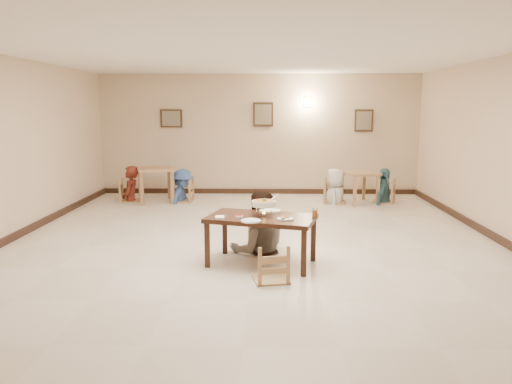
{
  "coord_description": "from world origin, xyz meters",
  "views": [
    {
      "loc": [
        0.23,
        -7.58,
        2.15
      ],
      "look_at": [
        0.05,
        -0.21,
        0.91
      ],
      "focal_mm": 35.0,
      "sensor_mm": 36.0,
      "label": 1
    }
  ],
  "objects_px": {
    "bg_diner_d": "(385,168)",
    "main_table": "(261,222)",
    "chair_far": "(261,217)",
    "curry_warmer": "(264,204)",
    "bg_diner_b": "(182,169)",
    "bg_diner_c": "(336,169)",
    "chair_near": "(271,245)",
    "bg_chair_rl": "(335,180)",
    "bg_chair_lr": "(182,181)",
    "main_diner": "(259,191)",
    "drink_glass": "(315,213)",
    "bg_table_left": "(156,174)",
    "bg_chair_ll": "(130,181)",
    "bg_chair_rr": "(384,181)",
    "bg_table_right": "(360,178)",
    "bg_diner_a": "(130,166)"
  },
  "relations": [
    {
      "from": "bg_chair_rr",
      "to": "drink_glass",
      "type": "bearing_deg",
      "value": -1.1
    },
    {
      "from": "chair_near",
      "to": "bg_chair_rr",
      "type": "distance_m",
      "value": 5.98
    },
    {
      "from": "bg_diner_b",
      "to": "bg_diner_d",
      "type": "height_order",
      "value": "bg_diner_d"
    },
    {
      "from": "chair_far",
      "to": "bg_table_left",
      "type": "bearing_deg",
      "value": 126.89
    },
    {
      "from": "main_diner",
      "to": "bg_diner_b",
      "type": "relative_size",
      "value": 1.21
    },
    {
      "from": "curry_warmer",
      "to": "bg_chair_rl",
      "type": "relative_size",
      "value": 0.36
    },
    {
      "from": "main_diner",
      "to": "main_table",
      "type": "bearing_deg",
      "value": 82.14
    },
    {
      "from": "main_table",
      "to": "bg_table_left",
      "type": "height_order",
      "value": "bg_table_left"
    },
    {
      "from": "bg_chair_ll",
      "to": "bg_chair_lr",
      "type": "bearing_deg",
      "value": -97.71
    },
    {
      "from": "main_table",
      "to": "chair_far",
      "type": "relative_size",
      "value": 1.57
    },
    {
      "from": "bg_chair_ll",
      "to": "main_table",
      "type": "bearing_deg",
      "value": -153.46
    },
    {
      "from": "main_diner",
      "to": "drink_glass",
      "type": "bearing_deg",
      "value": 123.74
    },
    {
      "from": "curry_warmer",
      "to": "drink_glass",
      "type": "xyz_separation_m",
      "value": [
        0.69,
        -0.12,
        -0.11
      ]
    },
    {
      "from": "curry_warmer",
      "to": "chair_far",
      "type": "bearing_deg",
      "value": 93.85
    },
    {
      "from": "bg_diner_d",
      "to": "bg_table_left",
      "type": "bearing_deg",
      "value": 117.06
    },
    {
      "from": "bg_chair_ll",
      "to": "bg_diner_b",
      "type": "xyz_separation_m",
      "value": [
        1.22,
        -0.01,
        0.27
      ]
    },
    {
      "from": "drink_glass",
      "to": "bg_chair_lr",
      "type": "xyz_separation_m",
      "value": [
        -2.62,
        4.77,
        -0.27
      ]
    },
    {
      "from": "main_table",
      "to": "chair_near",
      "type": "height_order",
      "value": "chair_near"
    },
    {
      "from": "chair_near",
      "to": "bg_diner_b",
      "type": "bearing_deg",
      "value": -81.25
    },
    {
      "from": "chair_near",
      "to": "main_diner",
      "type": "relative_size",
      "value": 0.49
    },
    {
      "from": "bg_diner_a",
      "to": "drink_glass",
      "type": "bearing_deg",
      "value": 37.46
    },
    {
      "from": "chair_far",
      "to": "bg_chair_ll",
      "type": "height_order",
      "value": "chair_far"
    },
    {
      "from": "main_diner",
      "to": "bg_chair_rl",
      "type": "height_order",
      "value": "main_diner"
    },
    {
      "from": "chair_far",
      "to": "main_diner",
      "type": "xyz_separation_m",
      "value": [
        -0.03,
        -0.1,
        0.42
      ]
    },
    {
      "from": "chair_near",
      "to": "bg_chair_lr",
      "type": "distance_m",
      "value": 5.71
    },
    {
      "from": "bg_diner_d",
      "to": "bg_diner_c",
      "type": "bearing_deg",
      "value": 120.19
    },
    {
      "from": "bg_chair_rl",
      "to": "bg_diner_a",
      "type": "distance_m",
      "value": 4.76
    },
    {
      "from": "bg_diner_b",
      "to": "bg_diner_d",
      "type": "bearing_deg",
      "value": -77.16
    },
    {
      "from": "bg_chair_rl",
      "to": "bg_diner_a",
      "type": "relative_size",
      "value": 0.63
    },
    {
      "from": "main_table",
      "to": "bg_diner_d",
      "type": "xyz_separation_m",
      "value": [
        2.76,
        4.7,
        0.19
      ]
    },
    {
      "from": "curry_warmer",
      "to": "bg_diner_c",
      "type": "xyz_separation_m",
      "value": [
        1.6,
        4.61,
        -0.07
      ]
    },
    {
      "from": "drink_glass",
      "to": "bg_chair_ll",
      "type": "bearing_deg",
      "value": 128.78
    },
    {
      "from": "bg_chair_ll",
      "to": "bg_diner_d",
      "type": "distance_m",
      "value": 5.89
    },
    {
      "from": "bg_diner_d",
      "to": "main_table",
      "type": "bearing_deg",
      "value": 175.98
    },
    {
      "from": "bg_diner_d",
      "to": "bg_table_right",
      "type": "bearing_deg",
      "value": 121.87
    },
    {
      "from": "curry_warmer",
      "to": "bg_diner_b",
      "type": "relative_size",
      "value": 0.24
    },
    {
      "from": "curry_warmer",
      "to": "bg_diner_d",
      "type": "relative_size",
      "value": 0.23
    },
    {
      "from": "chair_far",
      "to": "bg_diner_c",
      "type": "relative_size",
      "value": 0.65
    },
    {
      "from": "bg_table_right",
      "to": "bg_chair_ll",
      "type": "height_order",
      "value": "bg_chair_ll"
    },
    {
      "from": "bg_table_left",
      "to": "bg_chair_rr",
      "type": "bearing_deg",
      "value": 0.64
    },
    {
      "from": "bg_chair_lr",
      "to": "bg_diner_c",
      "type": "relative_size",
      "value": 0.61
    },
    {
      "from": "bg_chair_rr",
      "to": "bg_diner_b",
      "type": "xyz_separation_m",
      "value": [
        -4.66,
        -0.03,
        0.26
      ]
    },
    {
      "from": "curry_warmer",
      "to": "bg_diner_c",
      "type": "height_order",
      "value": "bg_diner_c"
    },
    {
      "from": "main_diner",
      "to": "bg_diner_a",
      "type": "height_order",
      "value": "main_diner"
    },
    {
      "from": "chair_far",
      "to": "chair_near",
      "type": "distance_m",
      "value": 1.43
    },
    {
      "from": "drink_glass",
      "to": "bg_table_left",
      "type": "height_order",
      "value": "drink_glass"
    },
    {
      "from": "chair_far",
      "to": "bg_chair_lr",
      "type": "height_order",
      "value": "chair_far"
    },
    {
      "from": "bg_chair_rl",
      "to": "bg_diner_b",
      "type": "height_order",
      "value": "bg_diner_b"
    },
    {
      "from": "chair_near",
      "to": "drink_glass",
      "type": "bearing_deg",
      "value": -148.59
    },
    {
      "from": "drink_glass",
      "to": "bg_chair_rr",
      "type": "xyz_separation_m",
      "value": [
        2.04,
        4.81,
        -0.25
      ]
    }
  ]
}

